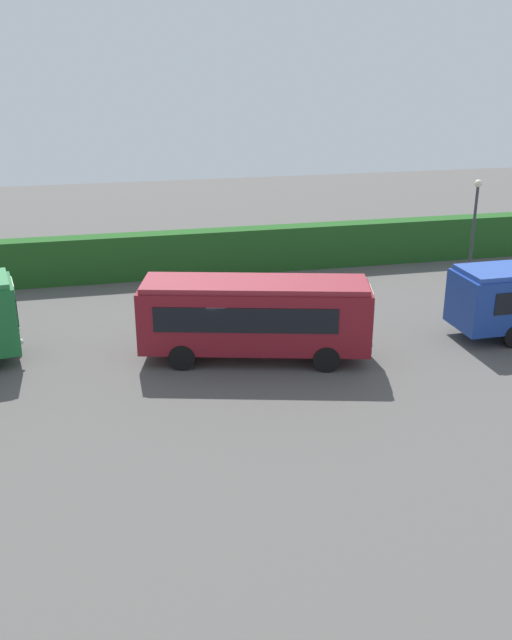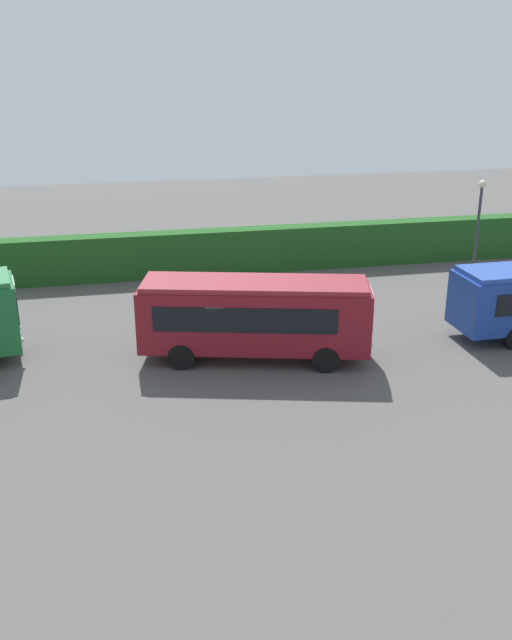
{
  "view_description": "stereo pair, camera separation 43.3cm",
  "coord_description": "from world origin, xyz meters",
  "px_view_note": "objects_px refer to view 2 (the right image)",
  "views": [
    {
      "loc": [
        -4.88,
        -24.88,
        11.14
      ],
      "look_at": [
        0.88,
        0.15,
        1.4
      ],
      "focal_mm": 39.89,
      "sensor_mm": 36.0,
      "label": 1
    },
    {
      "loc": [
        -4.46,
        -24.97,
        11.14
      ],
      "look_at": [
        0.88,
        0.15,
        1.4
      ],
      "focal_mm": 39.89,
      "sensor_mm": 36.0,
      "label": 2
    }
  ],
  "objects_px": {
    "person_center": "(270,303)",
    "lamppost": "(478,222)",
    "person_far": "(506,290)",
    "bus_maroon": "(255,315)"
  },
  "relations": [
    {
      "from": "person_center",
      "to": "bus_maroon",
      "type": "bearing_deg",
      "value": 105.73
    },
    {
      "from": "person_center",
      "to": "person_far",
      "type": "relative_size",
      "value": 0.99
    },
    {
      "from": "person_center",
      "to": "lamppost",
      "type": "distance_m",
      "value": 11.46
    },
    {
      "from": "person_center",
      "to": "lamppost",
      "type": "xyz_separation_m",
      "value": [
        10.89,
        2.58,
        2.44
      ]
    },
    {
      "from": "bus_maroon",
      "to": "person_center",
      "type": "xyz_separation_m",
      "value": [
        1.42,
        3.53,
        -0.84
      ]
    },
    {
      "from": "bus_maroon",
      "to": "lamppost",
      "type": "bearing_deg",
      "value": 41.09
    },
    {
      "from": "bus_maroon",
      "to": "lamppost",
      "type": "relative_size",
      "value": 1.65
    },
    {
      "from": "bus_maroon",
      "to": "lamppost",
      "type": "height_order",
      "value": "lamppost"
    },
    {
      "from": "person_center",
      "to": "person_far",
      "type": "height_order",
      "value": "person_far"
    },
    {
      "from": "lamppost",
      "to": "bus_maroon",
      "type": "bearing_deg",
      "value": -153.62
    }
  ]
}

